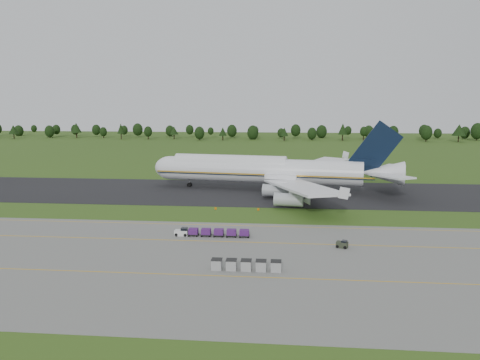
# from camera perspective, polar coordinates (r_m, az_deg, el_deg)

# --- Properties ---
(ground) EXTENTS (600.00, 600.00, 0.00)m
(ground) POSITION_cam_1_polar(r_m,az_deg,el_deg) (112.66, 0.14, -4.27)
(ground) COLOR #315018
(ground) RESTS_ON ground
(apron) EXTENTS (300.00, 52.00, 0.06)m
(apron) POSITION_cam_1_polar(r_m,az_deg,el_deg) (80.24, -2.04, -10.07)
(apron) COLOR slate
(apron) RESTS_ON ground
(taxiway) EXTENTS (300.00, 40.00, 0.08)m
(taxiway) POSITION_cam_1_polar(r_m,az_deg,el_deg) (139.91, 1.16, -1.51)
(taxiway) COLOR black
(taxiway) RESTS_ON ground
(apron_markings) EXTENTS (300.00, 30.20, 0.01)m
(apron_markings) POSITION_cam_1_polar(r_m,az_deg,el_deg) (86.82, -1.45, -8.49)
(apron_markings) COLOR #DFA10D
(apron_markings) RESTS_ON apron
(tree_line) EXTENTS (531.29, 22.12, 11.89)m
(tree_line) POSITION_cam_1_polar(r_m,az_deg,el_deg) (329.22, 4.33, 5.96)
(tree_line) COLOR black
(tree_line) RESTS_ON ground
(aircraft) EXTENTS (77.45, 74.57, 21.67)m
(aircraft) POSITION_cam_1_polar(r_m,az_deg,el_deg) (142.86, 3.34, 1.21)
(aircraft) COLOR white
(aircraft) RESTS_ON ground
(baggage_train) EXTENTS (15.21, 1.61, 1.55)m
(baggage_train) POSITION_cam_1_polar(r_m,az_deg,el_deg) (95.02, -3.58, -6.38)
(baggage_train) COLOR silver
(baggage_train) RESTS_ON apron
(utility_cart) EXTENTS (2.38, 1.92, 1.14)m
(utility_cart) POSITION_cam_1_polar(r_m,az_deg,el_deg) (89.84, 12.33, -7.72)
(utility_cart) COLOR #2C3223
(utility_cart) RESTS_ON apron
(uld_row) EXTENTS (11.33, 1.73, 1.71)m
(uld_row) POSITION_cam_1_polar(r_m,az_deg,el_deg) (76.61, 0.76, -10.33)
(uld_row) COLOR #989898
(uld_row) RESTS_ON apron
(edge_markers) EXTENTS (11.28, 0.30, 0.60)m
(edge_markers) POSITION_cam_1_polar(r_m,az_deg,el_deg) (117.43, -0.38, -3.56)
(edge_markers) COLOR #DD6506
(edge_markers) RESTS_ON ground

